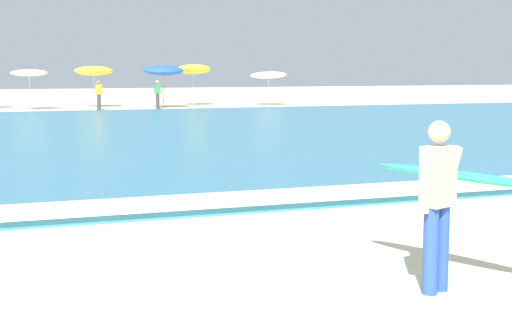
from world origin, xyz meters
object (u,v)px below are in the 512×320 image
object	(u,v)px
beach_umbrella_3	(29,73)
beach_umbrella_5	(163,70)
beach_umbrella_4	(93,71)
beachgoer_near_row_right	(158,94)
beach_umbrella_6	(193,69)
beachgoer_near_row_mid	(99,94)
beach_umbrella_7	(268,75)
surfer_with_board	(451,189)

from	to	relation	value
beach_umbrella_3	beach_umbrella_5	bearing A→B (deg)	-3.88
beach_umbrella_4	beach_umbrella_3	bearing A→B (deg)	-158.86
beach_umbrella_4	beachgoer_near_row_right	size ratio (longest dim) A/B	1.49
beach_umbrella_6	beach_umbrella_3	bearing A→B (deg)	-170.31
beach_umbrella_4	beach_umbrella_6	distance (m)	5.94
beach_umbrella_5	beachgoer_near_row_mid	size ratio (longest dim) A/B	1.57
beach_umbrella_4	beach_umbrella_5	size ratio (longest dim) A/B	0.95
beach_umbrella_4	beach_umbrella_6	world-z (taller)	beach_umbrella_6
beach_umbrella_3	beach_umbrella_4	size ratio (longest dim) A/B	0.94
beach_umbrella_6	beach_umbrella_7	bearing A→B (deg)	-17.78
beach_umbrella_6	beach_umbrella_7	xyz separation A→B (m)	(4.27, -1.37, -0.35)
beach_umbrella_4	beach_umbrella_6	size ratio (longest dim) A/B	0.94
beach_umbrella_5	beachgoer_near_row_mid	world-z (taller)	beach_umbrella_5
beach_umbrella_5	surfer_with_board	bearing A→B (deg)	-98.75
beach_umbrella_4	beachgoer_near_row_mid	xyz separation A→B (m)	(-0.17, -2.85, -1.24)
beach_umbrella_4	beach_umbrella_6	xyz separation A→B (m)	(5.93, 0.23, 0.08)
beach_umbrella_5	beachgoer_near_row_right	size ratio (longest dim) A/B	1.57
surfer_with_board	beach_umbrella_6	bearing A→B (deg)	78.31
beach_umbrella_3	beach_umbrella_7	distance (m)	13.82
beach_umbrella_7	beachgoer_near_row_mid	bearing A→B (deg)	-170.63
surfer_with_board	beach_umbrella_3	bearing A→B (deg)	92.63
beach_umbrella_5	beach_umbrella_6	xyz separation A→B (m)	(2.34, 2.12, 0.05)
beach_umbrella_5	beach_umbrella_3	bearing A→B (deg)	176.12
beach_umbrella_4	beach_umbrella_5	distance (m)	4.05
beach_umbrella_3	beachgoer_near_row_mid	xyz separation A→B (m)	(3.44, -1.45, -1.14)
beach_umbrella_3	beachgoer_near_row_right	bearing A→B (deg)	-10.54
beach_umbrella_3	surfer_with_board	bearing A→B (deg)	-87.37
surfer_with_board	beach_umbrella_3	xyz separation A→B (m)	(-1.67, 36.41, 0.96)
beach_umbrella_3	beachgoer_near_row_mid	size ratio (longest dim) A/B	1.40
beach_umbrella_6	beachgoer_near_row_right	xyz separation A→B (m)	(-2.85, -2.87, -1.32)
beach_umbrella_4	beach_umbrella_6	bearing A→B (deg)	2.26
beach_umbrella_6	beachgoer_near_row_right	world-z (taller)	beach_umbrella_6
beach_umbrella_3	beachgoer_near_row_mid	distance (m)	3.91
beach_umbrella_3	beach_umbrella_7	bearing A→B (deg)	1.08
beach_umbrella_3	beachgoer_near_row_right	size ratio (longest dim) A/B	1.40
surfer_with_board	beach_umbrella_4	size ratio (longest dim) A/B	0.96
beach_umbrella_4	beachgoer_near_row_mid	size ratio (longest dim) A/B	1.49
surfer_with_board	beachgoer_near_row_right	xyz separation A→B (m)	(5.01, 35.16, -0.18)
beach_umbrella_6	beach_umbrella_7	world-z (taller)	beach_umbrella_6
beach_umbrella_7	beachgoer_near_row_mid	distance (m)	10.55
surfer_with_board	beach_umbrella_7	world-z (taller)	beach_umbrella_7
beach_umbrella_4	beach_umbrella_5	xyz separation A→B (m)	(3.59, -1.88, 0.03)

